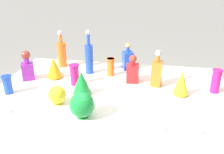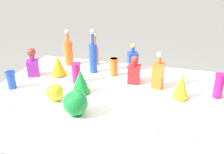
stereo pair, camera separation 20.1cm
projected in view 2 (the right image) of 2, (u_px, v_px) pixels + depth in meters
display_table at (111, 96)px, 2.04m from camera, size 1.90×1.20×0.76m
tall_bottle_0 at (93, 56)px, 2.31m from camera, size 0.07×0.07×0.41m
tall_bottle_1 at (68, 51)px, 2.51m from camera, size 0.09×0.09×0.36m
tall_bottle_2 at (95, 54)px, 2.52m from camera, size 0.07×0.07×0.32m
square_decanter_0 at (158, 74)px, 2.01m from camera, size 0.10×0.10×0.31m
square_decanter_1 at (134, 72)px, 2.12m from camera, size 0.11×0.11×0.24m
square_decanter_2 at (133, 60)px, 2.39m from camera, size 0.12×0.12×0.26m
square_decanter_3 at (33, 64)px, 2.25m from camera, size 0.14×0.14×0.26m
slender_vase_0 at (219, 85)px, 1.87m from camera, size 0.08×0.08×0.19m
slender_vase_1 at (11, 79)px, 2.02m from camera, size 0.08×0.08×0.15m
slender_vase_2 at (76, 72)px, 2.11m from camera, size 0.08×0.08×0.18m
slender_vase_3 at (114, 66)px, 2.26m from camera, size 0.08×0.08×0.16m
fluted_vase_0 at (58, 65)px, 2.26m from camera, size 0.14×0.14×0.19m
fluted_vase_1 at (181, 86)px, 1.85m from camera, size 0.12×0.12×0.20m
fluted_vase_2 at (81, 81)px, 1.93m from camera, size 0.15×0.15×0.19m
round_bowl_0 at (75, 103)px, 1.64m from camera, size 0.17×0.17×0.18m
round_bowl_1 at (55, 92)px, 1.82m from camera, size 0.13×0.13×0.14m
price_tag_left at (188, 137)px, 1.43m from camera, size 0.06×0.01×0.03m
price_tag_center at (149, 131)px, 1.48m from camera, size 0.06×0.02×0.04m
price_tag_right at (5, 105)px, 1.76m from camera, size 0.05×0.02×0.03m
cardboard_box_behind_left at (126, 89)px, 3.39m from camera, size 0.61×0.47×0.41m
cardboard_box_behind_right at (113, 82)px, 3.61m from camera, size 0.42×0.42×0.39m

